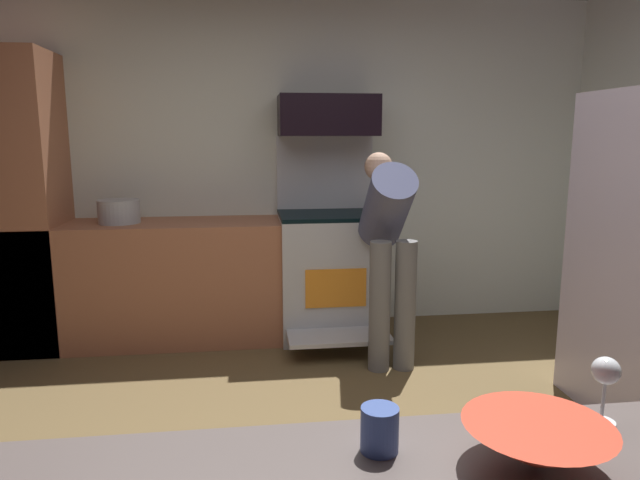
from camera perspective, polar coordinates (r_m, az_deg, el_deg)
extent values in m
cube|color=silver|center=(4.60, -3.86, 7.60)|extent=(5.20, 0.12, 2.60)
cube|color=#A66646|center=(4.41, -15.22, -4.06)|extent=(2.40, 0.60, 0.90)
cube|color=#A66646|center=(4.55, -28.16, 3.21)|extent=(0.60, 0.60, 2.10)
cube|color=silver|center=(4.38, 0.95, -3.62)|extent=(0.76, 0.64, 0.92)
cube|color=black|center=(4.29, 0.97, 2.54)|extent=(0.76, 0.64, 0.03)
cube|color=silver|center=(4.55, 0.45, 6.79)|extent=(0.76, 0.06, 0.57)
cube|color=orange|center=(4.08, 1.61, -4.86)|extent=(0.44, 0.01, 0.28)
cube|color=silver|center=(4.02, 1.94, -9.71)|extent=(0.72, 0.33, 0.03)
cube|color=black|center=(4.36, 0.81, 12.39)|extent=(0.74, 0.38, 0.30)
cylinder|color=slate|center=(3.73, 6.01, -6.67)|extent=(0.14, 0.14, 0.86)
cylinder|color=slate|center=(3.77, 8.54, -6.53)|extent=(0.14, 0.14, 0.86)
cylinder|color=#51567A|center=(3.82, 6.71, 3.32)|extent=(0.30, 0.62, 0.61)
sphere|color=tan|center=(4.05, 5.90, 7.35)|extent=(0.20, 0.20, 0.20)
cone|color=red|center=(1.21, 20.91, -18.78)|extent=(0.28, 0.28, 0.09)
cylinder|color=silver|center=(1.45, 26.38, -16.07)|extent=(0.06, 0.06, 0.01)
cylinder|color=silver|center=(1.43, 26.54, -14.38)|extent=(0.01, 0.01, 0.09)
ellipsoid|color=silver|center=(1.40, 26.79, -11.63)|extent=(0.06, 0.06, 0.06)
cylinder|color=#374D8F|center=(1.20, 6.01, -18.38)|extent=(0.08, 0.08, 0.09)
cylinder|color=#AEB4B8|center=(4.36, -19.54, 2.73)|extent=(0.30, 0.30, 0.17)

